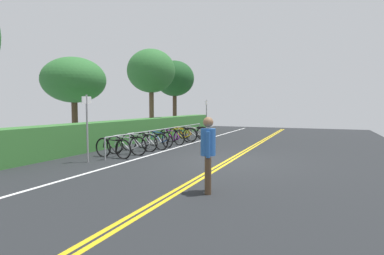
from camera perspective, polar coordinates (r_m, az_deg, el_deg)
name	(u,v)px	position (r m, az deg, el deg)	size (l,w,h in m)	color
ground_plane	(229,162)	(10.81, 6.74, -6.17)	(34.86, 12.70, 0.05)	#232628
centre_line_yellow_inner	(231,161)	(10.78, 7.16, -6.05)	(31.37, 0.10, 0.00)	gold
centre_line_yellow_outer	(227,161)	(10.83, 6.34, -6.00)	(31.37, 0.10, 0.00)	gold
bike_lane_stripe_white	(150,155)	(12.02, -7.70, -5.02)	(31.37, 0.12, 0.00)	white
bike_rack	(165,132)	(14.96, -4.86, -0.89)	(9.05, 0.05, 0.80)	#9EA0A5
bicycle_0	(113,148)	(11.67, -14.19, -3.65)	(0.46, 1.68, 0.75)	black
bicycle_1	(126,145)	(12.29, -11.89, -3.18)	(0.46, 1.79, 0.77)	black
bicycle_2	(139,142)	(13.18, -9.63, -2.67)	(0.46, 1.75, 0.77)	black
bicycle_3	(152,141)	(13.74, -7.34, -2.42)	(0.46, 1.76, 0.75)	black
bicycle_4	(159,139)	(14.57, -5.97, -2.04)	(0.71, 1.74, 0.75)	black
bicycle_5	(172,137)	(15.37, -3.72, -1.70)	(0.68, 1.69, 0.76)	black
bicycle_6	(180,135)	(16.15, -2.15, -1.37)	(0.50, 1.75, 0.79)	black
bicycle_7	(183,134)	(16.94, -1.66, -1.16)	(0.46, 1.79, 0.76)	black
bicycle_8	(193,133)	(17.79, 0.21, -1.00)	(0.51, 1.73, 0.71)	black
bicycle_9	(194,132)	(18.64, 0.42, -0.79)	(0.66, 1.56, 0.70)	black
pedestrian	(208,150)	(6.73, 2.95, -4.02)	(0.47, 0.32, 1.64)	#4C3826
sign_post_near	(87,122)	(10.86, -18.57, 0.99)	(0.36, 0.09, 2.24)	gray
sign_post_far	(207,114)	(19.97, 2.66, 2.47)	(0.36, 0.06, 2.25)	gray
hedge_backdrop	(142,129)	(17.36, -9.07, -0.35)	(18.00, 1.03, 1.16)	#387533
tree_mid	(74,80)	(15.58, -20.71, 8.03)	(2.91, 2.91, 4.11)	#473323
tree_far_right	(151,71)	(19.96, -7.44, 10.11)	(2.99, 2.99, 5.40)	brown
tree_extra	(175,79)	(24.33, -3.19, 8.84)	(3.00, 3.00, 5.32)	#473323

